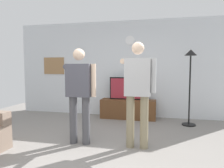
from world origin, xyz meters
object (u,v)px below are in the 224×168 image
Objects in this scene: television at (128,88)px; person_standing_nearer_lamp at (80,90)px; wall_clock at (130,40)px; person_standing_nearer_couch at (138,88)px; tv_stand at (128,109)px; framed_picture at (54,66)px; floor_lamp at (190,71)px.

television is 0.60× the size of person_standing_nearer_lamp.
wall_clock is 2.58m from person_standing_nearer_couch.
framed_picture reaches higher than tv_stand.
framed_picture is at bearing 127.03° from person_standing_nearer_lamp.
person_standing_nearer_lamp is at bearing -178.35° from person_standing_nearer_couch.
floor_lamp is 1.05× the size of person_standing_nearer_lamp.
person_standing_nearer_couch is (1.04, 0.03, 0.05)m from person_standing_nearer_lamp.
person_standing_nearer_lamp is at bearing -104.27° from wall_clock.
framed_picture is 0.36× the size of person_standing_nearer_couch.
television is at bearing 74.14° from person_standing_nearer_lamp.
tv_stand is at bearing 167.51° from floor_lamp.
television is at bearing 165.85° from floor_lamp.
wall_clock is at bearing -0.12° from framed_picture.
framed_picture reaches higher than television.
tv_stand is 0.86× the size of person_standing_nearer_lamp.
television is at bearing 102.43° from person_standing_nearer_couch.
television is (-0.00, 0.05, 0.56)m from tv_stand.
floor_lamp is (1.52, -0.34, 1.04)m from tv_stand.
tv_stand is 5.86× the size of wall_clock.
person_standing_nearer_couch is at bearing -77.57° from television.
floor_lamp is 2.73m from person_standing_nearer_lamp.
tv_stand is at bearing 102.71° from person_standing_nearer_couch.
tv_stand is 2.23m from person_standing_nearer_lamp.
framed_picture is at bearing 140.61° from person_standing_nearer_couch.
framed_picture is (-2.34, 0.30, 1.18)m from tv_stand.
tv_stand is at bearing -90.00° from wall_clock.
television is 2.16m from person_standing_nearer_lamp.
framed_picture is 3.92m from floor_lamp.
wall_clock is 0.14× the size of floor_lamp.
person_standing_nearer_lamp reaches higher than framed_picture.
framed_picture is at bearing 173.94° from television.
wall_clock is 0.38× the size of framed_picture.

